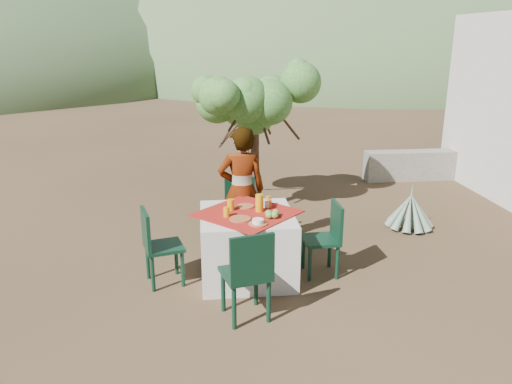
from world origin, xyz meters
TOP-DOWN VIEW (x-y plane):
  - ground at (0.00, 0.00)m, footprint 160.00×160.00m
  - table at (-0.28, -0.30)m, footprint 1.30×1.30m
  - chair_far at (-0.27, 0.68)m, footprint 0.42×0.42m
  - chair_near at (-0.36, -1.24)m, footprint 0.52×0.52m
  - chair_left at (-1.27, -0.38)m, footprint 0.49×0.49m
  - chair_right at (0.62, -0.33)m, footprint 0.40×0.40m
  - person at (-0.28, 0.41)m, footprint 0.60×0.41m
  - shrub_tree at (0.11, 2.06)m, footprint 1.70×1.67m
  - agave at (2.15, 0.95)m, footprint 0.68×0.68m
  - stone_wall at (3.60, 3.40)m, footprint 2.60×0.35m
  - hill_near_right at (12.00, 36.00)m, footprint 48.00×48.00m
  - hill_far_center at (-4.00, 52.00)m, footprint 60.00×60.00m
  - hill_far_right at (28.00, 46.00)m, footprint 36.00×36.00m
  - plate_far at (-0.28, -0.09)m, footprint 0.20×0.20m
  - plate_near at (-0.37, -0.50)m, footprint 0.23×0.23m
  - glass_far at (-0.45, -0.19)m, footprint 0.08×0.08m
  - glass_near at (-0.51, -0.40)m, footprint 0.07×0.07m
  - juice_pitcher at (-0.14, -0.26)m, footprint 0.09×0.09m
  - bowl_plate at (-0.20, -0.66)m, footprint 0.20×0.20m
  - white_bowl at (-0.20, -0.66)m, footprint 0.12×0.12m
  - jar_left at (-0.01, -0.13)m, footprint 0.06×0.06m
  - jar_right at (-0.01, -0.05)m, footprint 0.06×0.06m
  - napkin_holder at (-0.05, -0.14)m, footprint 0.07×0.04m
  - fruit_cluster at (-0.03, -0.48)m, footprint 0.16×0.15m

SIDE VIEW (x-z plane):
  - ground at x=0.00m, z-range 0.00..0.00m
  - hill_near_right at x=12.00m, z-range -10.00..10.00m
  - hill_far_center at x=-4.00m, z-range -12.00..12.00m
  - hill_far_right at x=28.00m, z-range -7.00..7.00m
  - agave at x=2.15m, z-range -0.12..0.60m
  - stone_wall at x=3.60m, z-range 0.00..0.55m
  - table at x=-0.28m, z-range 0.00..0.76m
  - chair_right at x=0.62m, z-range 0.05..0.89m
  - chair_far at x=-0.27m, z-range 0.05..0.91m
  - chair_left at x=-1.27m, z-range 0.05..0.91m
  - chair_near at x=-0.36m, z-range 0.05..0.97m
  - bowl_plate at x=-0.20m, z-range 0.76..0.77m
  - plate_far at x=-0.28m, z-range 0.76..0.78m
  - plate_near at x=-0.37m, z-range 0.76..0.78m
  - white_bowl at x=-0.20m, z-range 0.77..0.82m
  - person at x=-0.28m, z-range 0.00..1.60m
  - fruit_cluster at x=-0.03m, z-range 0.76..0.84m
  - napkin_holder at x=-0.05m, z-range 0.76..0.85m
  - jar_left at x=-0.01m, z-range 0.76..0.85m
  - jar_right at x=-0.01m, z-range 0.76..0.86m
  - glass_near at x=-0.51m, z-range 0.76..0.87m
  - glass_far at x=-0.45m, z-range 0.76..0.89m
  - juice_pitcher at x=-0.14m, z-range 0.76..0.96m
  - shrub_tree at x=0.11m, z-range 0.58..2.58m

